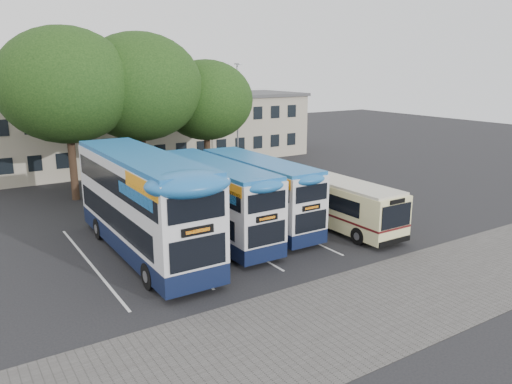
{
  "coord_description": "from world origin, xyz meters",
  "views": [
    {
      "loc": [
        -15.85,
        -17.12,
        8.82
      ],
      "look_at": [
        -1.71,
        5.0,
        2.18
      ],
      "focal_mm": 35.0,
      "sensor_mm": 36.0,
      "label": 1
    }
  ],
  "objects_px": {
    "bus_dd_left": "(142,200)",
    "tree_mid": "(139,87)",
    "lamp_post": "(238,111)",
    "tree_left": "(66,85)",
    "bus_dd_mid": "(215,197)",
    "tree_right": "(206,100)",
    "bus_single": "(333,199)",
    "bus_dd_right": "(258,190)"
  },
  "relations": [
    {
      "from": "tree_mid",
      "to": "tree_right",
      "type": "height_order",
      "value": "tree_mid"
    },
    {
      "from": "bus_dd_left",
      "to": "tree_mid",
      "type": "bearing_deg",
      "value": 69.7
    },
    {
      "from": "tree_left",
      "to": "lamp_post",
      "type": "bearing_deg",
      "value": 11.07
    },
    {
      "from": "tree_left",
      "to": "tree_mid",
      "type": "xyz_separation_m",
      "value": [
        5.06,
        0.45,
        -0.22
      ]
    },
    {
      "from": "lamp_post",
      "to": "tree_mid",
      "type": "xyz_separation_m",
      "value": [
        -9.45,
        -2.39,
        2.3
      ]
    },
    {
      "from": "tree_left",
      "to": "bus_single",
      "type": "relative_size",
      "value": 1.25
    },
    {
      "from": "tree_left",
      "to": "tree_right",
      "type": "xyz_separation_m",
      "value": [
        10.49,
        0.8,
        -1.36
      ]
    },
    {
      "from": "bus_dd_mid",
      "to": "lamp_post",
      "type": "bearing_deg",
      "value": 55.54
    },
    {
      "from": "tree_right",
      "to": "bus_dd_right",
      "type": "height_order",
      "value": "tree_right"
    },
    {
      "from": "tree_mid",
      "to": "tree_right",
      "type": "bearing_deg",
      "value": 3.64
    },
    {
      "from": "lamp_post",
      "to": "tree_right",
      "type": "bearing_deg",
      "value": -153.14
    },
    {
      "from": "tree_mid",
      "to": "bus_dd_right",
      "type": "xyz_separation_m",
      "value": [
        2.18,
        -12.11,
        -5.25
      ]
    },
    {
      "from": "bus_dd_right",
      "to": "bus_dd_mid",
      "type": "bearing_deg",
      "value": -173.38
    },
    {
      "from": "tree_left",
      "to": "tree_mid",
      "type": "relative_size",
      "value": 1.01
    },
    {
      "from": "bus_dd_mid",
      "to": "bus_dd_right",
      "type": "distance_m",
      "value": 2.94
    },
    {
      "from": "tree_right",
      "to": "bus_dd_left",
      "type": "height_order",
      "value": "tree_right"
    },
    {
      "from": "lamp_post",
      "to": "bus_dd_left",
      "type": "xyz_separation_m",
      "value": [
        -14.14,
        -15.06,
        -2.39
      ]
    },
    {
      "from": "tree_left",
      "to": "tree_mid",
      "type": "height_order",
      "value": "tree_left"
    },
    {
      "from": "lamp_post",
      "to": "bus_dd_left",
      "type": "relative_size",
      "value": 0.77
    },
    {
      "from": "tree_mid",
      "to": "bus_dd_right",
      "type": "distance_m",
      "value": 13.38
    },
    {
      "from": "bus_single",
      "to": "tree_mid",
      "type": "bearing_deg",
      "value": 112.67
    },
    {
      "from": "tree_mid",
      "to": "bus_dd_right",
      "type": "height_order",
      "value": "tree_mid"
    },
    {
      "from": "tree_right",
      "to": "lamp_post",
      "type": "bearing_deg",
      "value": 26.86
    },
    {
      "from": "lamp_post",
      "to": "bus_dd_mid",
      "type": "bearing_deg",
      "value": -124.46
    },
    {
      "from": "tree_mid",
      "to": "bus_dd_left",
      "type": "distance_m",
      "value": 14.3
    },
    {
      "from": "lamp_post",
      "to": "tree_right",
      "type": "xyz_separation_m",
      "value": [
        -4.03,
        -2.04,
        1.17
      ]
    },
    {
      "from": "lamp_post",
      "to": "tree_left",
      "type": "distance_m",
      "value": 15.0
    },
    {
      "from": "lamp_post",
      "to": "tree_right",
      "type": "distance_m",
      "value": 4.66
    },
    {
      "from": "tree_left",
      "to": "bus_dd_right",
      "type": "height_order",
      "value": "tree_left"
    },
    {
      "from": "lamp_post",
      "to": "bus_dd_mid",
      "type": "relative_size",
      "value": 0.93
    },
    {
      "from": "bus_dd_right",
      "to": "bus_single",
      "type": "relative_size",
      "value": 1.03
    },
    {
      "from": "lamp_post",
      "to": "tree_mid",
      "type": "relative_size",
      "value": 0.81
    },
    {
      "from": "lamp_post",
      "to": "tree_right",
      "type": "relative_size",
      "value": 0.97
    },
    {
      "from": "lamp_post",
      "to": "tree_left",
      "type": "height_order",
      "value": "tree_left"
    },
    {
      "from": "lamp_post",
      "to": "bus_dd_left",
      "type": "bearing_deg",
      "value": -133.2
    },
    {
      "from": "bus_dd_mid",
      "to": "bus_single",
      "type": "bearing_deg",
      "value": -14.5
    },
    {
      "from": "lamp_post",
      "to": "bus_dd_right",
      "type": "height_order",
      "value": "lamp_post"
    },
    {
      "from": "tree_mid",
      "to": "bus_dd_left",
      "type": "relative_size",
      "value": 0.95
    },
    {
      "from": "tree_left",
      "to": "bus_dd_right",
      "type": "distance_m",
      "value": 14.78
    },
    {
      "from": "tree_left",
      "to": "tree_right",
      "type": "bearing_deg",
      "value": 4.36
    },
    {
      "from": "bus_dd_left",
      "to": "bus_single",
      "type": "xyz_separation_m",
      "value": [
        10.61,
        -1.5,
        -1.16
      ]
    },
    {
      "from": "tree_mid",
      "to": "bus_dd_mid",
      "type": "xyz_separation_m",
      "value": [
        -0.73,
        -12.45,
        -5.16
      ]
    }
  ]
}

